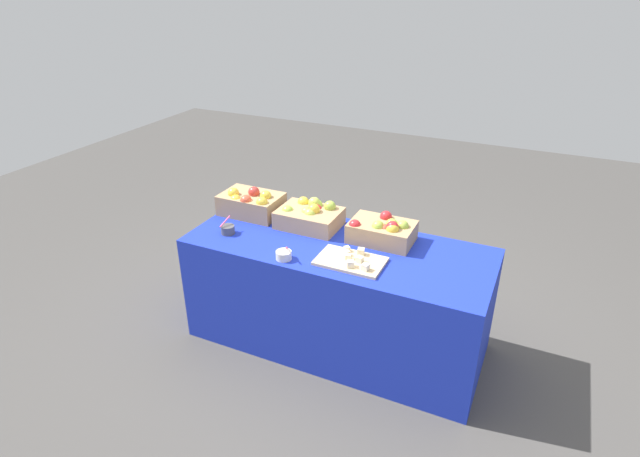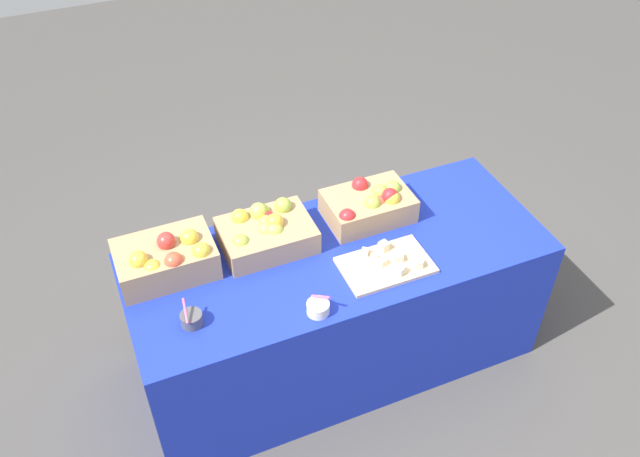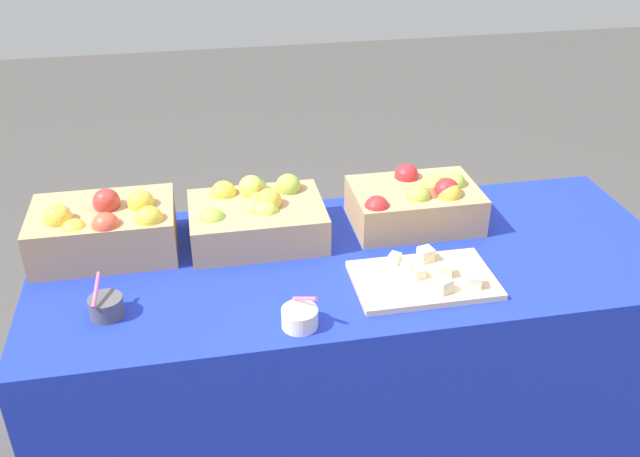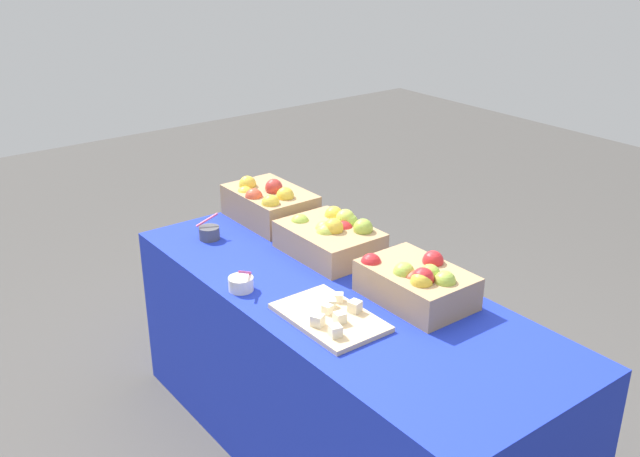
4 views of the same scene
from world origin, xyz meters
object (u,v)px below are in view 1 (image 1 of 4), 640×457
at_px(apple_crate_left, 251,203).
at_px(apple_crate_right, 383,231).
at_px(sample_bowl_near, 228,229).
at_px(apple_crate_middle, 310,216).
at_px(sample_bowl_mid, 284,255).
at_px(cutting_board_front, 351,261).

bearing_deg(apple_crate_left, apple_crate_right, -0.16).
bearing_deg(sample_bowl_near, apple_crate_left, 93.24).
xyz_separation_m(apple_crate_middle, sample_bowl_mid, (0.06, -0.47, -0.05)).
xyz_separation_m(apple_crate_right, sample_bowl_mid, (-0.45, -0.46, -0.05)).
xyz_separation_m(sample_bowl_near, sample_bowl_mid, (0.49, -0.14, -0.00)).
relative_size(apple_crate_right, sample_bowl_mid, 3.83).
height_order(apple_crate_right, sample_bowl_near, apple_crate_right).
relative_size(apple_crate_left, apple_crate_middle, 1.02).
distance_m(cutting_board_front, sample_bowl_near, 0.86).
xyz_separation_m(apple_crate_left, apple_crate_right, (0.96, -0.00, -0.01)).
height_order(apple_crate_left, apple_crate_middle, apple_crate_left).
xyz_separation_m(apple_crate_middle, cutting_board_front, (0.43, -0.34, -0.06)).
bearing_deg(sample_bowl_mid, apple_crate_right, 45.29).
distance_m(apple_crate_left, apple_crate_middle, 0.45).
distance_m(cutting_board_front, sample_bowl_mid, 0.40).
relative_size(apple_crate_middle, sample_bowl_near, 3.83).
xyz_separation_m(cutting_board_front, sample_bowl_near, (-0.86, 0.01, 0.02)).
distance_m(apple_crate_middle, sample_bowl_near, 0.54).
height_order(apple_crate_middle, sample_bowl_near, apple_crate_middle).
relative_size(cutting_board_front, sample_bowl_near, 3.71).
xyz_separation_m(apple_crate_middle, sample_bowl_near, (-0.43, -0.33, -0.04)).
relative_size(apple_crate_left, apple_crate_right, 1.05).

